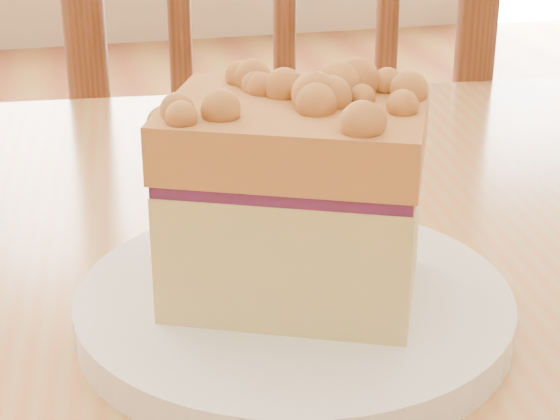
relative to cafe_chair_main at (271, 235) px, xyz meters
name	(u,v)px	position (x,y,z in m)	size (l,w,h in m)	color
cafe_chair_main	(271,235)	(0.00, 0.00, 0.00)	(0.52, 0.52, 1.01)	#602D1A
plate	(294,308)	(-0.13, -0.61, 0.25)	(0.23, 0.23, 0.02)	white
cake_slice	(290,190)	(-0.13, -0.61, 0.31)	(0.15, 0.13, 0.12)	tan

